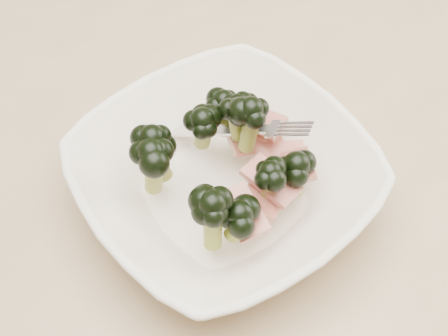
# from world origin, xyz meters

# --- Properties ---
(dining_table) EXTENTS (1.20, 0.80, 0.75)m
(dining_table) POSITION_xyz_m (0.00, 0.00, 0.65)
(dining_table) COLOR tan
(dining_table) RESTS_ON ground
(broccoli_dish) EXTENTS (0.27, 0.27, 0.11)m
(broccoli_dish) POSITION_xyz_m (-0.02, -0.04, 0.79)
(broccoli_dish) COLOR beige
(broccoli_dish) RESTS_ON dining_table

